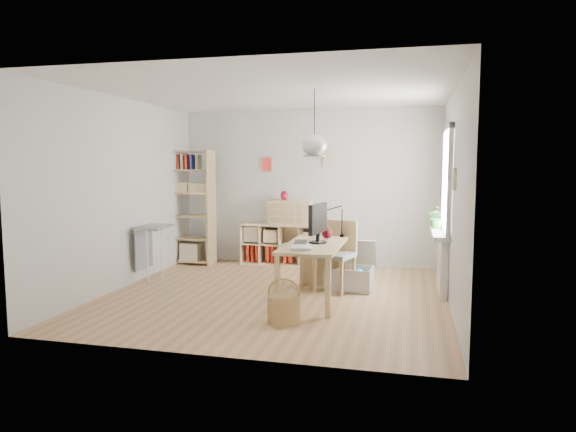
% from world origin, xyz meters
% --- Properties ---
extents(ground, '(4.50, 4.50, 0.00)m').
position_xyz_m(ground, '(0.00, 0.00, 0.00)').
color(ground, tan).
rests_on(ground, ground).
extents(room_shell, '(4.50, 4.50, 4.50)m').
position_xyz_m(room_shell, '(0.55, -0.15, 2.00)').
color(room_shell, white).
rests_on(room_shell, ground).
extents(window_unit, '(0.07, 1.16, 1.46)m').
position_xyz_m(window_unit, '(2.23, 0.60, 1.55)').
color(window_unit, white).
rests_on(window_unit, ground).
extents(radiator, '(0.10, 0.80, 0.80)m').
position_xyz_m(radiator, '(2.19, 0.60, 0.40)').
color(radiator, white).
rests_on(radiator, ground).
extents(windowsill, '(0.22, 1.20, 0.06)m').
position_xyz_m(windowsill, '(2.14, 0.60, 0.83)').
color(windowsill, silver).
rests_on(windowsill, radiator).
extents(desk, '(0.70, 1.50, 0.75)m').
position_xyz_m(desk, '(0.55, -0.15, 0.66)').
color(desk, tan).
rests_on(desk, ground).
extents(cube_shelf, '(1.40, 0.38, 0.72)m').
position_xyz_m(cube_shelf, '(-0.47, 2.08, 0.30)').
color(cube_shelf, beige).
rests_on(cube_shelf, ground).
extents(tall_bookshelf, '(0.80, 0.38, 2.00)m').
position_xyz_m(tall_bookshelf, '(-2.04, 1.80, 1.09)').
color(tall_bookshelf, tan).
rests_on(tall_bookshelf, ground).
extents(side_table, '(0.40, 0.55, 0.85)m').
position_xyz_m(side_table, '(-2.04, 0.35, 0.67)').
color(side_table, gray).
rests_on(side_table, ground).
extents(chair, '(0.60, 0.60, 0.97)m').
position_xyz_m(chair, '(0.75, 0.48, 0.55)').
color(chair, gray).
rests_on(chair, ground).
extents(wicker_basket, '(0.37, 0.37, 0.51)m').
position_xyz_m(wicker_basket, '(0.39, -1.11, 0.17)').
color(wicker_basket, '#A6804B').
rests_on(wicker_basket, ground).
extents(storage_chest, '(0.68, 0.76, 0.67)m').
position_xyz_m(storage_chest, '(0.95, 0.59, 0.22)').
color(storage_chest, silver).
rests_on(storage_chest, ground).
extents(monitor, '(0.23, 0.59, 0.51)m').
position_xyz_m(monitor, '(0.59, -0.09, 1.04)').
color(monitor, black).
rests_on(monitor, desk).
extents(keyboard, '(0.22, 0.44, 0.02)m').
position_xyz_m(keyboard, '(0.38, -0.18, 0.76)').
color(keyboard, black).
rests_on(keyboard, desk).
extents(task_lamp, '(0.39, 0.14, 0.42)m').
position_xyz_m(task_lamp, '(0.63, 0.47, 1.03)').
color(task_lamp, black).
rests_on(task_lamp, desk).
extents(yarn_ball, '(0.14, 0.14, 0.14)m').
position_xyz_m(yarn_ball, '(0.64, 0.33, 0.82)').
color(yarn_ball, '#48090D').
rests_on(yarn_ball, desk).
extents(paper_tray, '(0.30, 0.35, 0.03)m').
position_xyz_m(paper_tray, '(0.48, -0.57, 0.77)').
color(paper_tray, silver).
rests_on(paper_tray, desk).
extents(drawer_chest, '(0.74, 0.36, 0.42)m').
position_xyz_m(drawer_chest, '(-0.28, 2.04, 0.93)').
color(drawer_chest, beige).
rests_on(drawer_chest, cube_shelf).
extents(red_vase, '(0.13, 0.13, 0.16)m').
position_xyz_m(red_vase, '(-0.39, 2.04, 1.22)').
color(red_vase, maroon).
rests_on(red_vase, drawer_chest).
extents(potted_plant, '(0.29, 0.26, 0.32)m').
position_xyz_m(potted_plant, '(2.12, 0.95, 1.02)').
color(potted_plant, '#2E6F29').
rests_on(potted_plant, windowsill).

